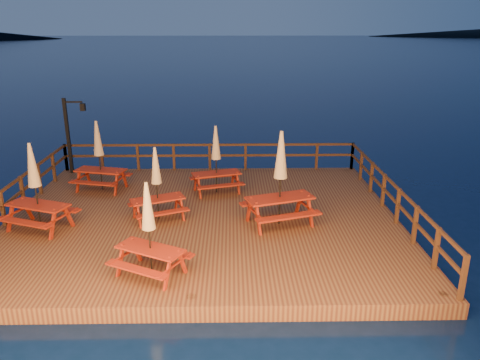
{
  "coord_description": "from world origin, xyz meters",
  "views": [
    {
      "loc": [
        0.91,
        -13.57,
        6.11
      ],
      "look_at": [
        1.16,
        0.6,
        1.36
      ],
      "focal_mm": 35.0,
      "sensor_mm": 36.0,
      "label": 1
    }
  ],
  "objects": [
    {
      "name": "picnic_table_2",
      "position": [
        -4.7,
        -0.93,
        1.74
      ],
      "size": [
        2.22,
        2.03,
        2.59
      ],
      "rotation": [
        0.0,
        0.0,
        -0.36
      ],
      "color": "maroon",
      "rests_on": "deck"
    },
    {
      "name": "railing",
      "position": [
        0.0,
        1.78,
        1.16
      ],
      "size": [
        11.8,
        9.75,
        1.1
      ],
      "color": "#332210",
      "rests_on": "deck"
    },
    {
      "name": "deck",
      "position": [
        0.0,
        0.0,
        0.2
      ],
      "size": [
        12.0,
        10.0,
        0.4
      ],
      "primitive_type": "cube",
      "color": "#492417",
      "rests_on": "ground"
    },
    {
      "name": "deck_piles",
      "position": [
        0.0,
        0.0,
        -0.3
      ],
      "size": [
        11.44,
        9.44,
        1.4
      ],
      "color": "#332210",
      "rests_on": "ground"
    },
    {
      "name": "picnic_table_3",
      "position": [
        -1.03,
        -3.62,
        1.61
      ],
      "size": [
        2.07,
        1.95,
        2.34
      ],
      "rotation": [
        0.0,
        0.0,
        -0.48
      ],
      "color": "maroon",
      "rests_on": "deck"
    },
    {
      "name": "picnic_table_0",
      "position": [
        -1.36,
        -0.27,
        1.59
      ],
      "size": [
        1.99,
        1.84,
        2.28
      ],
      "rotation": [
        0.0,
        0.0,
        0.41
      ],
      "color": "maroon",
      "rests_on": "deck"
    },
    {
      "name": "ground",
      "position": [
        0.0,
        0.0,
        0.0
      ],
      "size": [
        500.0,
        500.0,
        0.0
      ],
      "primitive_type": "plane",
      "color": "#051333",
      "rests_on": "ground"
    },
    {
      "name": "picnic_table_1",
      "position": [
        0.36,
        2.13,
        1.65
      ],
      "size": [
        2.01,
        1.81,
        2.4
      ],
      "rotation": [
        0.0,
        0.0,
        0.3
      ],
      "color": "maroon",
      "rests_on": "deck"
    },
    {
      "name": "picnic_table_5",
      "position": [
        2.32,
        -0.68,
        1.88
      ],
      "size": [
        2.4,
        2.18,
        2.84
      ],
      "rotation": [
        0.0,
        0.0,
        0.33
      ],
      "color": "maroon",
      "rests_on": "deck"
    },
    {
      "name": "picnic_table_4",
      "position": [
        -3.8,
        2.48,
        1.71
      ],
      "size": [
        2.05,
        1.82,
        2.52
      ],
      "rotation": [
        0.0,
        0.0,
        -0.23
      ],
      "color": "maroon",
      "rests_on": "deck"
    },
    {
      "name": "lamp_post",
      "position": [
        -5.39,
        4.55,
        2.2
      ],
      "size": [
        0.85,
        0.18,
        3.0
      ],
      "color": "black",
      "rests_on": "deck"
    }
  ]
}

